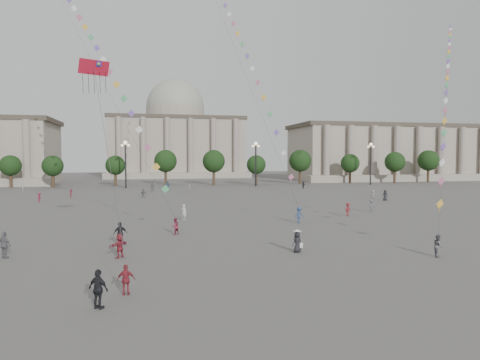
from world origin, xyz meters
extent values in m
plane|color=#4E4B49|center=(0.00, 0.00, 0.00)|extent=(360.00, 360.00, 0.00)
cube|color=#A09786|center=(75.00, 95.00, 8.00)|extent=(80.00, 22.00, 16.00)
cube|color=#473F34|center=(75.00, 95.00, 16.60)|extent=(81.60, 22.44, 1.20)
cube|color=#A09786|center=(75.00, 82.00, 1.00)|extent=(84.00, 4.00, 2.00)
cube|color=#A09786|center=(0.00, 130.00, 10.00)|extent=(46.00, 30.00, 20.00)
cube|color=#473F34|center=(0.00, 130.00, 20.60)|extent=(46.92, 30.60, 1.20)
cube|color=#A09786|center=(0.00, 113.00, 1.00)|extent=(48.30, 4.00, 2.00)
cylinder|color=#A09786|center=(0.00, 130.00, 22.50)|extent=(21.00, 21.00, 5.00)
sphere|color=#9B9C8E|center=(0.00, 130.00, 25.00)|extent=(21.00, 21.00, 21.00)
cylinder|color=#37261B|center=(-42.00, 78.00, 1.76)|extent=(0.70, 0.70, 3.52)
sphere|color=black|center=(-42.00, 78.00, 5.44)|extent=(5.12, 5.12, 5.12)
cylinder|color=#37261B|center=(-30.00, 78.00, 1.76)|extent=(0.70, 0.70, 3.52)
sphere|color=black|center=(-30.00, 78.00, 5.44)|extent=(5.12, 5.12, 5.12)
cylinder|color=#37261B|center=(-18.00, 78.00, 1.76)|extent=(0.70, 0.70, 3.52)
sphere|color=black|center=(-18.00, 78.00, 5.44)|extent=(5.12, 5.12, 5.12)
cylinder|color=#37261B|center=(-6.00, 78.00, 1.76)|extent=(0.70, 0.70, 3.52)
sphere|color=black|center=(-6.00, 78.00, 5.44)|extent=(5.12, 5.12, 5.12)
cylinder|color=#37261B|center=(6.00, 78.00, 1.76)|extent=(0.70, 0.70, 3.52)
sphere|color=black|center=(6.00, 78.00, 5.44)|extent=(5.12, 5.12, 5.12)
cylinder|color=#37261B|center=(18.00, 78.00, 1.76)|extent=(0.70, 0.70, 3.52)
sphere|color=black|center=(18.00, 78.00, 5.44)|extent=(5.12, 5.12, 5.12)
cylinder|color=#37261B|center=(30.00, 78.00, 1.76)|extent=(0.70, 0.70, 3.52)
sphere|color=black|center=(30.00, 78.00, 5.44)|extent=(5.12, 5.12, 5.12)
cylinder|color=#37261B|center=(42.00, 78.00, 1.76)|extent=(0.70, 0.70, 3.52)
sphere|color=black|center=(42.00, 78.00, 5.44)|extent=(5.12, 5.12, 5.12)
cylinder|color=#37261B|center=(54.00, 78.00, 1.76)|extent=(0.70, 0.70, 3.52)
sphere|color=black|center=(54.00, 78.00, 5.44)|extent=(5.12, 5.12, 5.12)
cylinder|color=#37261B|center=(66.00, 78.00, 1.76)|extent=(0.70, 0.70, 3.52)
sphere|color=black|center=(66.00, 78.00, 5.44)|extent=(5.12, 5.12, 5.12)
cylinder|color=#262628|center=(-15.00, 70.00, 5.00)|extent=(0.36, 0.36, 10.00)
sphere|color=#FFE5B2|center=(-15.00, 70.00, 10.20)|extent=(0.90, 0.90, 0.90)
sphere|color=#FFE5B2|center=(-15.70, 70.00, 9.60)|extent=(0.60, 0.60, 0.60)
sphere|color=#FFE5B2|center=(-14.30, 70.00, 9.60)|extent=(0.60, 0.60, 0.60)
cylinder|color=#262628|center=(15.00, 70.00, 5.00)|extent=(0.36, 0.36, 10.00)
sphere|color=#FFE5B2|center=(15.00, 70.00, 10.20)|extent=(0.90, 0.90, 0.90)
sphere|color=#FFE5B2|center=(14.30, 70.00, 9.60)|extent=(0.60, 0.60, 0.60)
sphere|color=#FFE5B2|center=(15.70, 70.00, 9.60)|extent=(0.60, 0.60, 0.60)
cylinder|color=#262628|center=(45.00, 70.00, 5.00)|extent=(0.36, 0.36, 10.00)
sphere|color=#FFE5B2|center=(45.00, 70.00, 10.20)|extent=(0.90, 0.90, 0.90)
sphere|color=#FFE5B2|center=(44.30, 70.00, 9.60)|extent=(0.60, 0.60, 0.60)
sphere|color=#FFE5B2|center=(45.70, 70.00, 9.60)|extent=(0.60, 0.60, 0.60)
imported|color=#3A5D83|center=(-6.04, 63.62, 0.96)|extent=(1.18, 1.03, 1.91)
imported|color=maroon|center=(-26.55, 42.07, 0.76)|extent=(0.83, 1.10, 1.52)
imported|color=#B9B8B4|center=(-2.01, 57.01, 0.78)|extent=(1.49, 1.11, 1.57)
imported|color=#5B5C60|center=(17.51, 20.53, 0.79)|extent=(1.07, 0.69, 1.57)
imported|color=beige|center=(25.48, 34.33, 0.83)|extent=(1.61, 0.94, 1.65)
imported|color=maroon|center=(12.82, 17.57, 0.79)|extent=(1.17, 1.04, 1.57)
imported|color=black|center=(23.66, 61.12, 0.76)|extent=(1.26, 1.37, 1.53)
imported|color=#B4B4B0|center=(-35.63, 67.52, 0.90)|extent=(0.58, 0.74, 1.80)
imported|color=slate|center=(-10.97, 46.74, 0.74)|extent=(1.29, 1.28, 1.49)
imported|color=silver|center=(-6.34, 18.48, 0.86)|extent=(0.74, 0.74, 1.73)
imported|color=slate|center=(-9.34, 58.38, 0.95)|extent=(1.15, 0.57, 1.90)
imported|color=maroon|center=(-22.96, 48.20, 0.76)|extent=(0.91, 1.12, 1.51)
imported|color=black|center=(26.91, 32.98, 0.87)|extent=(0.97, 0.77, 1.73)
imported|color=maroon|center=(-11.33, -6.84, 0.77)|extent=(0.94, 0.47, 1.54)
imported|color=black|center=(-12.46, -8.61, 0.91)|extent=(1.12, 0.99, 1.82)
imported|color=#9C2A39|center=(-12.15, 1.49, 0.83)|extent=(1.42, 1.45, 1.66)
imported|color=slate|center=(-19.81, 2.91, 0.92)|extent=(1.14, 0.99, 1.85)
imported|color=#232227|center=(-12.37, 5.82, 0.92)|extent=(1.17, 0.78, 1.84)
imported|color=maroon|center=(-7.86, 9.63, 0.75)|extent=(0.92, 0.89, 1.50)
imported|color=#324871|center=(5.29, 13.62, 0.86)|extent=(1.26, 0.99, 1.72)
imported|color=slate|center=(9.43, -2.89, 0.77)|extent=(0.88, 0.94, 1.55)
imported|color=black|center=(0.33, 0.47, 0.76)|extent=(0.86, 0.70, 1.51)
cone|color=white|center=(0.33, 0.47, 1.62)|extent=(0.52, 0.52, 0.14)
cylinder|color=white|center=(0.33, 0.47, 1.56)|extent=(0.60, 0.60, 0.02)
cube|color=white|center=(0.58, 0.32, 0.55)|extent=(0.22, 0.10, 0.35)
cube|color=red|center=(-13.97, 4.52, 13.47)|extent=(2.20, 1.44, 1.02)
cube|color=green|center=(-14.32, 4.48, 13.72)|extent=(0.40, 0.33, 0.34)
cube|color=#2035B1|center=(-13.62, 4.48, 13.72)|extent=(0.40, 0.33, 0.34)
sphere|color=gold|center=(-14.32, 4.44, 13.72)|extent=(0.20, 0.20, 0.20)
sphere|color=gold|center=(-13.62, 4.44, 13.72)|extent=(0.20, 0.20, 0.20)
cylinder|color=#3F3F3F|center=(-12.65, -1.16, 7.53)|extent=(0.02, 0.02, 16.64)
cylinder|color=#3F3F3F|center=(-18.38, 26.93, 22.11)|extent=(0.02, 0.02, 57.78)
cube|color=#55B876|center=(-8.64, 10.91, 4.00)|extent=(0.76, 0.25, 0.76)
cube|color=yellow|center=(-9.42, 12.19, 6.01)|extent=(0.76, 0.25, 0.76)
cube|color=#C7698D|center=(-10.20, 13.47, 7.87)|extent=(0.76, 0.25, 0.76)
cube|color=white|center=(-10.98, 14.75, 9.63)|extent=(0.76, 0.25, 0.76)
cube|color=#7F5EBC|center=(-11.76, 16.04, 11.33)|extent=(0.76, 0.25, 0.76)
cube|color=#55B876|center=(-12.54, 17.32, 12.98)|extent=(0.76, 0.25, 0.76)
cube|color=yellow|center=(-13.32, 18.60, 14.58)|extent=(0.76, 0.25, 0.76)
cube|color=#C7698D|center=(-14.10, 19.88, 16.16)|extent=(0.76, 0.25, 0.76)
cube|color=white|center=(-14.87, 21.16, 17.70)|extent=(0.76, 0.25, 0.76)
cube|color=#7F5EBC|center=(-15.65, 22.44, 19.22)|extent=(0.76, 0.25, 0.76)
cube|color=#55B876|center=(-16.43, 23.73, 20.71)|extent=(0.76, 0.25, 0.76)
cube|color=yellow|center=(-17.21, 25.01, 22.19)|extent=(0.76, 0.25, 0.76)
cube|color=#C7698D|center=(-17.99, 26.29, 23.64)|extent=(0.76, 0.25, 0.76)
cube|color=white|center=(-18.77, 27.57, 25.08)|extent=(0.76, 0.25, 0.76)
cube|color=#7F5EBC|center=(-19.55, 28.85, 26.51)|extent=(0.76, 0.25, 0.76)
cylinder|color=#3F3F3F|center=(1.82, 37.76, 27.57)|extent=(0.02, 0.02, 71.40)
cube|color=#C7698D|center=(5.02, 15.48, 4.77)|extent=(0.76, 0.25, 0.76)
cube|color=white|center=(4.76, 17.34, 7.39)|extent=(0.76, 0.25, 0.76)
cube|color=#7F5EBC|center=(4.49, 19.19, 9.82)|extent=(0.76, 0.25, 0.76)
cube|color=#55B876|center=(4.22, 21.05, 12.12)|extent=(0.76, 0.25, 0.76)
cube|color=yellow|center=(3.96, 22.91, 14.34)|extent=(0.76, 0.25, 0.76)
cube|color=#C7698D|center=(3.69, 24.76, 16.49)|extent=(0.76, 0.25, 0.76)
cube|color=white|center=(3.42, 26.62, 18.59)|extent=(0.76, 0.25, 0.76)
cube|color=#7F5EBC|center=(3.15, 28.48, 20.65)|extent=(0.76, 0.25, 0.76)
cube|color=#55B876|center=(2.89, 30.33, 22.66)|extent=(0.76, 0.25, 0.76)
cube|color=yellow|center=(2.62, 32.19, 24.65)|extent=(0.76, 0.25, 0.76)
cube|color=#C7698D|center=(2.35, 34.05, 26.60)|extent=(0.76, 0.25, 0.76)
cube|color=white|center=(2.08, 35.90, 28.53)|extent=(0.76, 0.25, 0.76)
cube|color=#7F5EBC|center=(1.82, 37.76, 30.43)|extent=(0.76, 0.25, 0.76)
cylinder|color=#3F3F3F|center=(26.66, 18.74, 16.04)|extent=(0.02, 0.02, 62.49)
cube|color=yellow|center=(10.86, -1.09, 3.45)|extent=(0.76, 0.25, 0.76)
cube|color=#C7698D|center=(12.30, 0.72, 5.02)|extent=(0.76, 0.25, 0.76)
cube|color=white|center=(13.74, 2.52, 6.47)|extent=(0.76, 0.25, 0.76)
cube|color=#7F5EBC|center=(15.17, 4.32, 7.84)|extent=(0.76, 0.25, 0.76)
cube|color=#55B876|center=(16.61, 6.12, 9.17)|extent=(0.76, 0.25, 0.76)
cube|color=yellow|center=(18.05, 7.92, 10.45)|extent=(0.76, 0.25, 0.76)
cube|color=#C7698D|center=(19.48, 9.73, 11.70)|extent=(0.76, 0.25, 0.76)
cube|color=white|center=(20.92, 11.53, 12.93)|extent=(0.76, 0.25, 0.76)
cube|color=#7F5EBC|center=(22.36, 13.33, 14.13)|extent=(0.76, 0.25, 0.76)
cube|color=#55B876|center=(23.79, 15.13, 15.32)|extent=(0.76, 0.25, 0.76)
cube|color=yellow|center=(25.23, 16.93, 16.48)|extent=(0.76, 0.25, 0.76)
cube|color=#C7698D|center=(26.66, 18.74, 17.63)|extent=(0.76, 0.25, 0.76)
cube|color=white|center=(28.10, 20.54, 18.77)|extent=(0.76, 0.25, 0.76)
cube|color=#7F5EBC|center=(29.54, 22.34, 19.89)|extent=(0.76, 0.25, 0.76)
cube|color=#55B876|center=(30.97, 24.14, 21.00)|extent=(0.76, 0.25, 0.76)
cube|color=yellow|center=(32.41, 25.94, 22.10)|extent=(0.76, 0.25, 0.76)
cube|color=#C7698D|center=(33.85, 27.75, 23.19)|extent=(0.76, 0.25, 0.76)
cube|color=white|center=(35.28, 29.55, 24.27)|extent=(0.76, 0.25, 0.76)
cube|color=#7F5EBC|center=(36.72, 31.35, 25.34)|extent=(0.76, 0.25, 0.76)
cube|color=#55B876|center=(38.16, 33.15, 26.40)|extent=(0.76, 0.25, 0.76)
cube|color=yellow|center=(39.59, 34.95, 27.46)|extent=(0.76, 0.25, 0.76)
cube|color=#C7698D|center=(41.03, 36.76, 28.51)|extent=(0.76, 0.25, 0.76)
cube|color=white|center=(42.46, 38.56, 29.55)|extent=(0.76, 0.25, 0.76)
cube|color=#7F5EBC|center=(43.90, 40.36, 30.58)|extent=(0.76, 0.25, 0.76)
camera|label=1|loc=(-10.22, -28.63, 6.87)|focal=32.00mm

